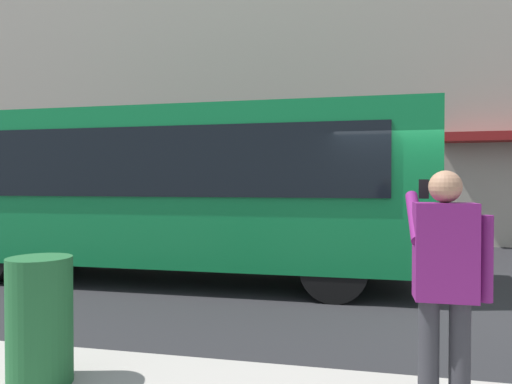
{
  "coord_description": "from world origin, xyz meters",
  "views": [
    {
      "loc": [
        0.88,
        7.6,
        1.76
      ],
      "look_at": [
        2.61,
        -0.25,
        1.61
      ],
      "focal_mm": 32.97,
      "sensor_mm": 36.0,
      "label": 1
    }
  ],
  "objects": [
    {
      "name": "red_bus",
      "position": [
        4.27,
        -0.48,
        1.68
      ],
      "size": [
        9.05,
        2.54,
        3.08
      ],
      "color": "#0F7238",
      "rests_on": "ground_plane"
    },
    {
      "name": "pedestrian_photographer",
      "position": [
        0.31,
        4.21,
        1.14
      ],
      "size": [
        0.53,
        0.52,
        1.7
      ],
      "color": "#2D2D33",
      "rests_on": "sidewalk_curb"
    },
    {
      "name": "ground_plane",
      "position": [
        0.0,
        0.0,
        0.0
      ],
      "size": [
        60.0,
        60.0,
        0.0
      ],
      "primitive_type": "plane",
      "color": "#232326"
    },
    {
      "name": "building_facade_far",
      "position": [
        -0.02,
        -6.8,
        5.99
      ],
      "size": [
        28.0,
        1.55,
        12.0
      ],
      "color": "#A89E8E",
      "rests_on": "ground_plane"
    },
    {
      "name": "rubbish_bin",
      "position": [
        3.38,
        4.31,
        0.66
      ],
      "size": [
        0.5,
        0.5,
        1.02
      ],
      "primitive_type": "cylinder",
      "color": "#1E592D",
      "rests_on": "sidewalk_curb"
    }
  ]
}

